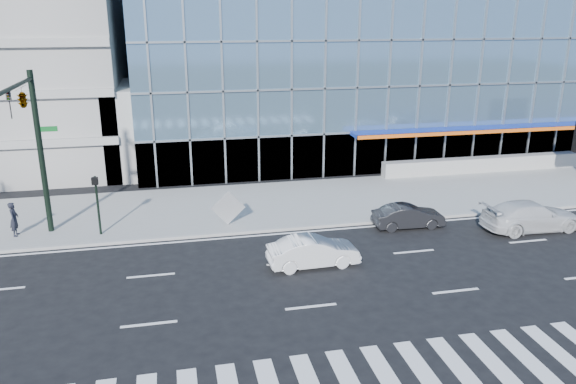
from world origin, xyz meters
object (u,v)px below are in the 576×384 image
at_px(white_suv, 531,216).
at_px(traffic_signal, 29,118).
at_px(white_sedan, 313,252).
at_px(ped_signal_post, 97,196).
at_px(dark_sedan, 408,216).
at_px(pedestrian, 14,219).
at_px(tilted_panel, 228,208).

bearing_deg(white_suv, traffic_signal, 81.88).
height_order(traffic_signal, white_suv, traffic_signal).
bearing_deg(white_sedan, ped_signal_post, 58.39).
xyz_separation_m(traffic_signal, white_suv, (24.00, -3.19, -5.42)).
bearing_deg(dark_sedan, pedestrian, 83.40).
distance_m(pedestrian, tilted_panel, 10.47).
bearing_deg(dark_sedan, white_suv, -103.87).
xyz_separation_m(ped_signal_post, pedestrian, (-4.07, 0.75, -1.13)).
bearing_deg(pedestrian, ped_signal_post, -99.39).
distance_m(ped_signal_post, white_sedan, 11.03).
bearing_deg(tilted_panel, dark_sedan, -18.10).
height_order(ped_signal_post, white_suv, ped_signal_post).
xyz_separation_m(dark_sedan, pedestrian, (-19.57, 2.69, 0.40)).
height_order(white_suv, dark_sedan, white_suv).
relative_size(dark_sedan, pedestrian, 2.15).
height_order(pedestrian, tilted_panel, tilted_panel).
distance_m(traffic_signal, white_sedan, 14.13).
xyz_separation_m(dark_sedan, tilted_panel, (-9.12, 2.00, 0.46)).
bearing_deg(white_suv, pedestrian, 79.88).
relative_size(white_sedan, tilted_panel, 3.10).
bearing_deg(ped_signal_post, white_suv, -9.40).
bearing_deg(dark_sedan, traffic_signal, 86.24).
xyz_separation_m(pedestrian, tilted_panel, (10.45, -0.69, 0.06)).
bearing_deg(ped_signal_post, tilted_panel, 0.51).
distance_m(white_sedan, pedestrian, 14.91).
xyz_separation_m(traffic_signal, dark_sedan, (18.00, -1.57, -5.56)).
distance_m(white_suv, tilted_panel, 15.55).
distance_m(white_suv, pedestrian, 25.93).
bearing_deg(tilted_panel, white_suv, -19.19).
bearing_deg(tilted_panel, pedestrian, 170.48).
height_order(traffic_signal, ped_signal_post, traffic_signal).
bearing_deg(white_sedan, white_suv, -83.23).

